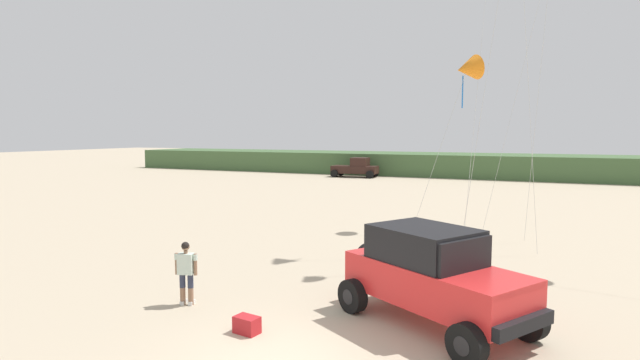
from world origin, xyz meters
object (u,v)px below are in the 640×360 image
(jeep, at_px, (433,274))
(cooler_box, at_px, (247,325))
(person_watching, at_px, (186,270))
(distant_pickup, at_px, (356,168))
(kite_purple_stunt, at_px, (467,69))

(jeep, relative_size, cooler_box, 8.88)
(person_watching, xyz_separation_m, distant_pickup, (-8.96, 37.63, 0.00))
(cooler_box, bearing_deg, kite_purple_stunt, 83.57)
(cooler_box, xyz_separation_m, distant_pickup, (-11.39, 38.58, 0.75))
(person_watching, xyz_separation_m, kite_purple_stunt, (5.52, 10.16, 6.01))
(jeep, bearing_deg, person_watching, -168.48)
(distant_pickup, xyz_separation_m, kite_purple_stunt, (14.48, -27.46, 6.00))
(person_watching, distance_m, distant_pickup, 38.68)
(cooler_box, bearing_deg, person_watching, 167.65)
(jeep, height_order, kite_purple_stunt, kite_purple_stunt)
(person_watching, xyz_separation_m, cooler_box, (2.44, -0.96, -0.75))
(jeep, relative_size, kite_purple_stunt, 0.66)
(cooler_box, height_order, distant_pickup, distant_pickup)
(jeep, height_order, person_watching, jeep)
(distant_pickup, bearing_deg, jeep, -67.50)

